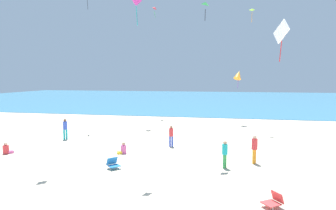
# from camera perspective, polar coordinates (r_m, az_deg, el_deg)

# --- Properties ---
(ground_plane) EXTENTS (120.00, 120.00, 0.00)m
(ground_plane) POSITION_cam_1_polar(r_m,az_deg,el_deg) (18.33, 1.49, -9.16)
(ground_plane) COLOR beige
(ocean_water) EXTENTS (120.00, 60.00, 0.05)m
(ocean_water) POSITION_cam_1_polar(r_m,az_deg,el_deg) (63.45, 8.65, 1.21)
(ocean_water) COLOR teal
(ocean_water) RESTS_ON ground_plane
(beach_chair_far_right) EXTENTS (0.81, 0.81, 0.57)m
(beach_chair_far_right) POSITION_cam_1_polar(r_m,az_deg,el_deg) (15.39, -10.59, -11.10)
(beach_chair_far_right) COLOR #2370B2
(beach_chair_far_right) RESTS_ON ground_plane
(beach_chair_mid_beach) EXTENTS (0.83, 0.81, 0.55)m
(beach_chair_mid_beach) POSITION_cam_1_polar(r_m,az_deg,el_deg) (11.57, 19.80, -17.07)
(beach_chair_mid_beach) COLOR #D13D3D
(beach_chair_mid_beach) RESTS_ON ground_plane
(person_1) EXTENTS (0.43, 0.43, 1.54)m
(person_1) POSITION_cam_1_polar(r_m,az_deg,el_deg) (23.08, -19.32, -4.16)
(person_1) COLOR #19ADB2
(person_1) RESTS_ON ground_plane
(person_2) EXTENTS (0.37, 0.37, 1.41)m
(person_2) POSITION_cam_1_polar(r_m,az_deg,el_deg) (15.35, 10.97, -9.00)
(person_2) COLOR green
(person_2) RESTS_ON ground_plane
(person_3) EXTENTS (0.64, 0.54, 0.71)m
(person_3) POSITION_cam_1_polar(r_m,az_deg,el_deg) (18.16, -8.72, -8.50)
(person_3) COLOR #D8599E
(person_3) RESTS_ON ground_plane
(person_5) EXTENTS (0.29, 0.29, 1.42)m
(person_5) POSITION_cam_1_polar(r_m,az_deg,el_deg) (19.60, 0.61, -5.74)
(person_5) COLOR blue
(person_5) RESTS_ON ground_plane
(person_6) EXTENTS (0.41, 0.41, 1.55)m
(person_6) POSITION_cam_1_polar(r_m,az_deg,el_deg) (16.49, 16.44, -7.84)
(person_6) COLOR orange
(person_6) RESTS_ON ground_plane
(person_8) EXTENTS (0.59, 0.64, 0.73)m
(person_8) POSITION_cam_1_polar(r_m,az_deg,el_deg) (20.38, -28.84, -7.56)
(person_8) COLOR red
(person_8) RESTS_ON ground_plane
(kite_red) EXTENTS (0.59, 0.68, 1.30)m
(kite_red) POSITION_cam_1_polar(r_m,az_deg,el_deg) (36.25, -2.51, 18.30)
(kite_red) COLOR red
(kite_lime) EXTENTS (0.38, 0.30, 1.17)m
(kite_lime) POSITION_cam_1_polar(r_m,az_deg,el_deg) (27.35, 15.99, 17.33)
(kite_lime) COLOR #99DB33
(kite_magenta) EXTENTS (0.40, 0.44, 1.46)m
(kite_magenta) POSITION_cam_1_polar(r_m,az_deg,el_deg) (14.54, -6.11, 19.32)
(kite_magenta) COLOR #DB3DA8
(kite_orange) EXTENTS (1.11, 1.26, 1.90)m
(kite_orange) POSITION_cam_1_polar(r_m,az_deg,el_deg) (29.89, 13.46, 5.72)
(kite_orange) COLOR orange
(kite_green) EXTENTS (0.57, 0.58, 1.06)m
(kite_green) POSITION_cam_1_polar(r_m,az_deg,el_deg) (17.23, 7.31, 18.91)
(kite_green) COLOR green
(kite_white) EXTENTS (0.42, 0.82, 1.49)m
(kite_white) POSITION_cam_1_polar(r_m,az_deg,el_deg) (11.29, 21.13, 13.05)
(kite_white) COLOR white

